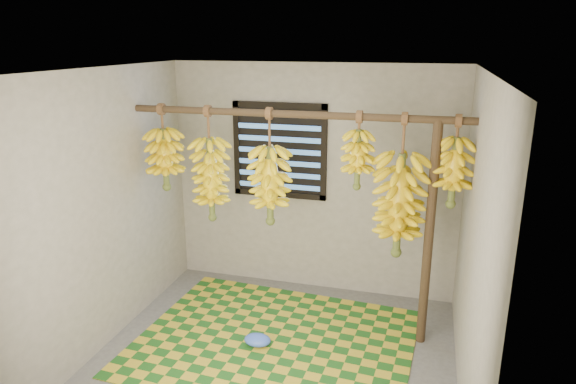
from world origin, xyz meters
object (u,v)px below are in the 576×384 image
(plastic_bag, at_px, (257,340))
(banana_bunch_f, at_px, (454,172))
(woven_mat, at_px, (274,342))
(banana_bunch_b, at_px, (211,180))
(support_post, at_px, (429,237))
(banana_bunch_e, at_px, (399,205))
(banana_bunch_c, at_px, (270,185))
(banana_bunch_d, at_px, (358,159))
(banana_bunch_a, at_px, (165,159))

(plastic_bag, bearing_deg, banana_bunch_f, 17.18)
(woven_mat, xyz_separation_m, plastic_bag, (-0.13, -0.10, 0.05))
(plastic_bag, relative_size, banana_bunch_b, 0.23)
(plastic_bag, bearing_deg, banana_bunch_b, 141.35)
(support_post, height_order, banana_bunch_e, banana_bunch_e)
(woven_mat, relative_size, banana_bunch_e, 1.94)
(plastic_bag, height_order, banana_bunch_c, banana_bunch_c)
(woven_mat, height_order, banana_bunch_e, banana_bunch_e)
(plastic_bag, distance_m, banana_bunch_c, 1.38)
(banana_bunch_c, xyz_separation_m, banana_bunch_d, (0.78, 0.00, 0.29))
(banana_bunch_c, bearing_deg, banana_bunch_e, 0.00)
(woven_mat, height_order, banana_bunch_c, banana_bunch_c)
(support_post, distance_m, banana_bunch_c, 1.45)
(support_post, height_order, banana_bunch_d, banana_bunch_d)
(banana_bunch_f, bearing_deg, support_post, 180.00)
(banana_bunch_a, relative_size, banana_bunch_f, 1.07)
(woven_mat, distance_m, banana_bunch_a, 1.97)
(banana_bunch_e, bearing_deg, support_post, -0.00)
(support_post, distance_m, banana_bunch_e, 0.37)
(plastic_bag, height_order, banana_bunch_b, banana_bunch_b)
(plastic_bag, xyz_separation_m, banana_bunch_c, (-0.02, 0.48, 1.29))
(plastic_bag, relative_size, banana_bunch_c, 0.23)
(banana_bunch_a, distance_m, banana_bunch_e, 2.20)
(banana_bunch_b, bearing_deg, banana_bunch_c, 0.00)
(banana_bunch_a, height_order, banana_bunch_b, same)
(support_post, xyz_separation_m, banana_bunch_f, (0.15, 0.00, 0.58))
(banana_bunch_b, bearing_deg, support_post, 0.00)
(banana_bunch_c, height_order, banana_bunch_d, same)
(support_post, bearing_deg, banana_bunch_d, 180.00)
(banana_bunch_b, bearing_deg, banana_bunch_d, 0.00)
(plastic_bag, bearing_deg, support_post, 18.91)
(banana_bunch_d, bearing_deg, banana_bunch_c, -180.00)
(banana_bunch_a, distance_m, banana_bunch_d, 1.82)
(banana_bunch_f, bearing_deg, banana_bunch_b, -180.00)
(plastic_bag, xyz_separation_m, banana_bunch_f, (1.54, 0.48, 1.52))
(support_post, bearing_deg, banana_bunch_b, -180.00)
(support_post, distance_m, woven_mat, 1.65)
(banana_bunch_c, distance_m, banana_bunch_e, 1.15)
(support_post, distance_m, banana_bunch_b, 2.02)
(support_post, bearing_deg, plastic_bag, -161.09)
(banana_bunch_b, distance_m, banana_bunch_e, 1.73)
(banana_bunch_c, height_order, banana_bunch_f, same)
(woven_mat, height_order, banana_bunch_b, banana_bunch_b)
(support_post, relative_size, plastic_bag, 8.23)
(plastic_bag, relative_size, banana_bunch_a, 0.30)
(banana_bunch_d, height_order, banana_bunch_f, same)
(banana_bunch_c, bearing_deg, woven_mat, -69.03)
(banana_bunch_e, bearing_deg, woven_mat, -159.27)
(banana_bunch_a, bearing_deg, banana_bunch_c, -0.00)
(banana_bunch_c, relative_size, banana_bunch_d, 1.58)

